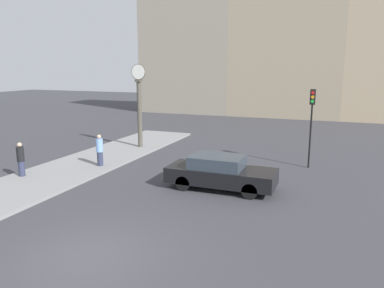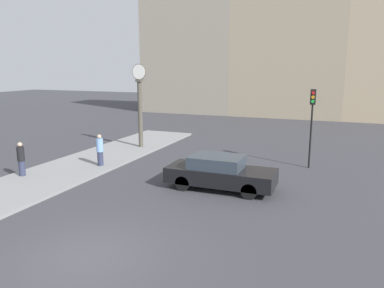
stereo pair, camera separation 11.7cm
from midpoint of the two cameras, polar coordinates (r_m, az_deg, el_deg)
The scene contains 8 objects.
ground_plane at distance 11.02m, azimuth -16.01°, elevation -16.17°, with size 120.00×120.00×0.00m, color #38383D.
sidewalk_corner at distance 20.62m, azimuth -15.93°, elevation -2.84°, with size 3.81×20.35×0.13m, color gray.
building_row at distance 40.66m, azimuth 14.09°, elevation 13.71°, with size 30.31×5.00×15.33m.
sedan_car at distance 15.80m, azimuth 4.11°, elevation -4.34°, with size 4.54×1.78×1.42m.
traffic_light_far at distance 19.62m, azimuth 17.63°, elevation 4.62°, with size 0.26×0.24×4.00m.
street_clock at distance 23.48m, azimuth -8.17°, elevation 5.91°, with size 0.95×0.36×5.12m.
pedestrian_blue_stripe at distance 19.51m, azimuth -14.05°, elevation -0.93°, with size 0.34×0.34×1.60m.
pedestrian_black_jacket at distance 18.86m, azimuth -24.80°, elevation -2.14°, with size 0.33×0.33×1.57m.
Camera 1 is at (6.06, -7.67, 5.05)m, focal length 35.00 mm.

